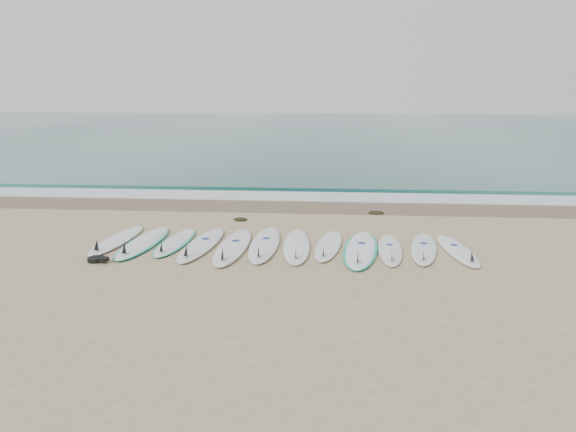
# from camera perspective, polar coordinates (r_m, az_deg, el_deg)

# --- Properties ---
(ground) EXTENTS (120.00, 120.00, 0.00)m
(ground) POSITION_cam_1_polar(r_m,az_deg,el_deg) (11.72, -0.79, -3.20)
(ground) COLOR tan
(ocean) EXTENTS (120.00, 55.00, 0.03)m
(ocean) POSITION_cam_1_polar(r_m,az_deg,el_deg) (43.83, 3.36, 8.70)
(ocean) COLOR #25625B
(ocean) RESTS_ON ground
(wet_sand_band) EXTENTS (120.00, 1.80, 0.01)m
(wet_sand_band) POSITION_cam_1_polar(r_m,az_deg,el_deg) (15.68, 0.66, 0.98)
(wet_sand_band) COLOR brown
(wet_sand_band) RESTS_ON ground
(foam_band) EXTENTS (120.00, 1.40, 0.04)m
(foam_band) POSITION_cam_1_polar(r_m,az_deg,el_deg) (17.05, 0.99, 2.00)
(foam_band) COLOR silver
(foam_band) RESTS_ON ground
(wave_crest) EXTENTS (120.00, 1.00, 0.10)m
(wave_crest) POSITION_cam_1_polar(r_m,az_deg,el_deg) (18.51, 1.30, 2.97)
(wave_crest) COLOR #25625B
(wave_crest) RESTS_ON ground
(surfboard_0) EXTENTS (0.67, 2.56, 0.32)m
(surfboard_0) POSITION_cam_1_polar(r_m,az_deg,el_deg) (12.59, -17.09, -2.38)
(surfboard_0) COLOR white
(surfboard_0) RESTS_ON ground
(surfboard_1) EXTENTS (0.76, 2.70, 0.34)m
(surfboard_1) POSITION_cam_1_polar(r_m,az_deg,el_deg) (12.27, -14.55, -2.63)
(surfboard_1) COLOR white
(surfboard_1) RESTS_ON ground
(surfboard_2) EXTENTS (0.66, 2.35, 0.30)m
(surfboard_2) POSITION_cam_1_polar(r_m,az_deg,el_deg) (12.18, -11.43, -2.61)
(surfboard_2) COLOR white
(surfboard_2) RESTS_ON ground
(surfboard_3) EXTENTS (0.76, 2.77, 0.35)m
(surfboard_3) POSITION_cam_1_polar(r_m,az_deg,el_deg) (11.83, -8.85, -2.89)
(surfboard_3) COLOR silver
(surfboard_3) RESTS_ON ground
(surfboard_4) EXTENTS (0.62, 2.84, 0.36)m
(surfboard_4) POSITION_cam_1_polar(r_m,az_deg,el_deg) (11.58, -5.68, -3.14)
(surfboard_4) COLOR white
(surfboard_4) RESTS_ON ground
(surfboard_5) EXTENTS (0.62, 2.83, 0.36)m
(surfboard_5) POSITION_cam_1_polar(r_m,az_deg,el_deg) (11.72, -2.43, -2.89)
(surfboard_5) COLOR white
(surfboard_5) RESTS_ON ground
(surfboard_6) EXTENTS (0.70, 2.69, 0.34)m
(surfboard_6) POSITION_cam_1_polar(r_m,az_deg,el_deg) (11.58, 0.87, -3.09)
(surfboard_6) COLOR white
(surfboard_6) RESTS_ON ground
(surfboard_7) EXTENTS (0.75, 2.44, 0.31)m
(surfboard_7) POSITION_cam_1_polar(r_m,az_deg,el_deg) (11.67, 4.11, -3.02)
(surfboard_7) COLOR white
(surfboard_7) RESTS_ON ground
(surfboard_8) EXTENTS (0.96, 2.89, 0.36)m
(surfboard_8) POSITION_cam_1_polar(r_m,az_deg,el_deg) (11.48, 7.39, -3.37)
(surfboard_8) COLOR white
(surfboard_8) RESTS_ON ground
(surfboard_9) EXTENTS (0.61, 2.34, 0.30)m
(surfboard_9) POSITION_cam_1_polar(r_m,az_deg,el_deg) (11.54, 10.34, -3.40)
(surfboard_9) COLOR white
(surfboard_9) RESTS_ON ground
(surfboard_10) EXTENTS (0.88, 2.51, 0.32)m
(surfboard_10) POSITION_cam_1_polar(r_m,az_deg,el_deg) (11.76, 13.61, -3.24)
(surfboard_10) COLOR white
(surfboard_10) RESTS_ON ground
(surfboard_11) EXTENTS (0.72, 2.42, 0.31)m
(surfboard_11) POSITION_cam_1_polar(r_m,az_deg,el_deg) (11.82, 16.91, -3.36)
(surfboard_11) COLOR white
(surfboard_11) RESTS_ON ground
(seaweed_near) EXTENTS (0.35, 0.27, 0.07)m
(seaweed_near) POSITION_cam_1_polar(r_m,az_deg,el_deg) (14.09, -4.86, -0.32)
(seaweed_near) COLOR black
(seaweed_near) RESTS_ON ground
(seaweed_far) EXTENTS (0.40, 0.31, 0.08)m
(seaweed_far) POSITION_cam_1_polar(r_m,az_deg,el_deg) (14.94, 8.94, 0.35)
(seaweed_far) COLOR black
(seaweed_far) RESTS_ON ground
(leash_coil) EXTENTS (0.46, 0.36, 0.11)m
(leash_coil) POSITION_cam_1_polar(r_m,az_deg,el_deg) (11.35, -18.76, -4.18)
(leash_coil) COLOR black
(leash_coil) RESTS_ON ground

